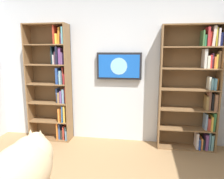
{
  "coord_description": "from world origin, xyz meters",
  "views": [
    {
      "loc": [
        -0.5,
        1.37,
        1.58
      ],
      "look_at": [
        -0.11,
        -1.04,
        1.14
      ],
      "focal_mm": 33.16,
      "sensor_mm": 36.0,
      "label": 1
    }
  ],
  "objects_px": {
    "bookshelf_left": "(195,89)",
    "cat": "(23,169)",
    "wall_mounted_tv": "(119,66)",
    "bookshelf_right": "(54,84)"
  },
  "relations": [
    {
      "from": "cat",
      "to": "bookshelf_right",
      "type": "bearing_deg",
      "value": -69.27
    },
    {
      "from": "bookshelf_left",
      "to": "bookshelf_right",
      "type": "xyz_separation_m",
      "value": [
        2.4,
        0.0,
        0.03
      ]
    },
    {
      "from": "bookshelf_left",
      "to": "wall_mounted_tv",
      "type": "bearing_deg",
      "value": -3.82
    },
    {
      "from": "wall_mounted_tv",
      "to": "cat",
      "type": "relative_size",
      "value": 1.1
    },
    {
      "from": "bookshelf_left",
      "to": "cat",
      "type": "distance_m",
      "value": 2.86
    },
    {
      "from": "bookshelf_left",
      "to": "cat",
      "type": "height_order",
      "value": "bookshelf_left"
    },
    {
      "from": "bookshelf_left",
      "to": "cat",
      "type": "relative_size",
      "value": 2.87
    },
    {
      "from": "bookshelf_right",
      "to": "wall_mounted_tv",
      "type": "distance_m",
      "value": 1.2
    },
    {
      "from": "bookshelf_left",
      "to": "wall_mounted_tv",
      "type": "height_order",
      "value": "bookshelf_left"
    },
    {
      "from": "bookshelf_left",
      "to": "bookshelf_right",
      "type": "height_order",
      "value": "bookshelf_right"
    }
  ]
}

